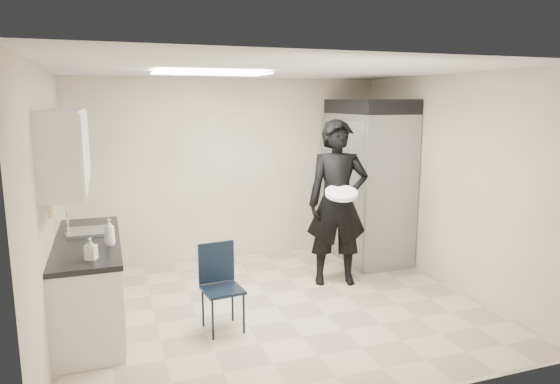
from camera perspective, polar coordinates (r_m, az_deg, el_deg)
name	(u,v)px	position (r m, az deg, el deg)	size (l,w,h in m)	color
floor	(276,306)	(5.76, -0.41, -12.93)	(4.50, 4.50, 0.00)	#C2B699
ceiling	(276,69)	(5.30, -0.45, 13.85)	(4.50, 4.50, 0.00)	silver
back_wall	(232,169)	(7.28, -5.54, 2.60)	(4.50, 4.50, 0.00)	beige
left_wall	(48,207)	(5.13, -24.97, -1.61)	(4.00, 4.00, 0.00)	beige
right_wall	(450,182)	(6.46, 18.82, 1.10)	(4.00, 4.00, 0.00)	beige
ceiling_panel	(211,73)	(5.53, -7.89, 13.30)	(1.20, 0.60, 0.02)	white
lower_counter	(90,285)	(5.53, -20.94, -9.87)	(0.60, 1.90, 0.86)	silver
countertop	(86,242)	(5.39, -21.25, -5.32)	(0.64, 1.95, 0.05)	black
sink	(89,237)	(5.64, -20.97, -4.80)	(0.42, 0.40, 0.14)	gray
faucet	(68,224)	(5.61, -23.11, -3.43)	(0.02, 0.02, 0.24)	silver
upper_cabinets	(66,149)	(5.24, -23.29, 4.57)	(0.35, 1.80, 0.75)	silver
towel_dispenser	(68,158)	(6.40, -23.09, 3.64)	(0.22, 0.30, 0.35)	black
notice_sticker_left	(51,213)	(5.24, -24.73, -2.24)	(0.00, 0.12, 0.07)	yellow
notice_sticker_right	(53,213)	(5.44, -24.52, -2.22)	(0.00, 0.12, 0.07)	yellow
commercial_fridge	(367,187)	(7.31, 9.96, 0.54)	(0.80, 1.35, 2.10)	gray
fridge_compressor	(370,107)	(7.21, 10.25, 9.59)	(0.80, 1.35, 0.20)	black
folding_chair	(223,290)	(5.09, -6.58, -11.06)	(0.38, 0.38, 0.85)	black
man_tuxedo	(337,203)	(6.22, 6.57, -1.28)	(0.75, 0.50, 2.06)	black
bucket_lid	(341,193)	(5.95, 7.03, -0.14)	(0.39, 0.39, 0.05)	white
soap_bottle_a	(109,232)	(5.07, -18.92, -4.33)	(0.10, 0.10, 0.26)	white
soap_bottle_b	(91,249)	(4.68, -20.81, -6.07)	(0.09, 0.09, 0.20)	#B1B3BE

